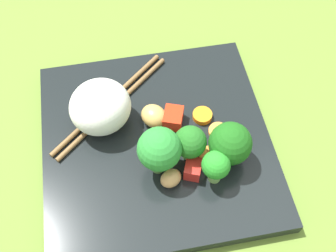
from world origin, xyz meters
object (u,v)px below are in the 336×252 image
at_px(rice_mound, 100,107).
at_px(carrot_slice_1, 202,116).
at_px(broccoli_floret_3, 216,166).
at_px(chopstick_pair, 111,104).
at_px(square_plate, 157,143).

height_order(rice_mound, carrot_slice_1, rice_mound).
relative_size(rice_mound, broccoli_floret_3, 1.51).
xyz_separation_m(broccoli_floret_3, chopstick_pair, (-0.11, 0.12, -0.03)).
relative_size(square_plate, carrot_slice_1, 11.30).
distance_m(broccoli_floret_3, carrot_slice_1, 0.09).
xyz_separation_m(carrot_slice_1, chopstick_pair, (-0.11, 0.03, -0.00)).
height_order(square_plate, chopstick_pair, chopstick_pair).
bearing_deg(broccoli_floret_3, chopstick_pair, 133.80).
bearing_deg(square_plate, broccoli_floret_3, -45.12).
bearing_deg(carrot_slice_1, broccoli_floret_3, -90.83).
bearing_deg(rice_mound, square_plate, -28.41).
relative_size(rice_mound, carrot_slice_1, 3.06).
distance_m(square_plate, rice_mound, 0.08).
distance_m(carrot_slice_1, chopstick_pair, 0.12).
bearing_deg(rice_mound, chopstick_pair, 64.49).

